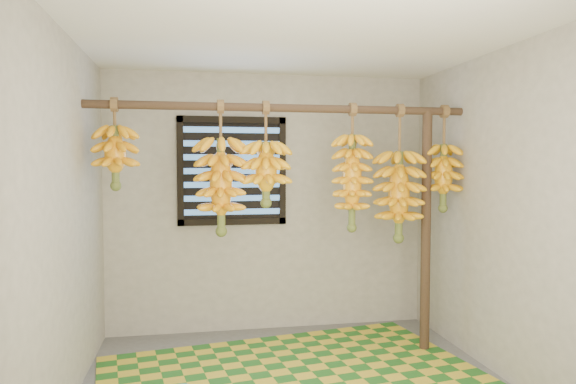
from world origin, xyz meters
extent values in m
cube|color=silver|center=(0.00, 0.00, 2.40)|extent=(3.00, 3.00, 0.01)
cube|color=gray|center=(0.00, 1.50, 1.20)|extent=(3.00, 0.01, 2.40)
cube|color=gray|center=(-1.50, 0.00, 1.20)|extent=(0.01, 3.00, 2.40)
cube|color=gray|center=(1.50, 0.00, 1.20)|extent=(0.01, 3.00, 2.40)
cube|color=black|center=(-0.35, 1.48, 1.50)|extent=(1.00, 0.04, 1.00)
cylinder|color=#412B1F|center=(0.00, 0.70, 2.00)|extent=(3.00, 0.06, 0.06)
cylinder|color=#412B1F|center=(1.20, 0.70, 1.00)|extent=(0.08, 0.08, 2.00)
cylinder|color=brown|center=(-1.27, 0.70, 1.92)|extent=(0.02, 0.02, 0.21)
cylinder|color=#4C5923|center=(-1.27, 0.70, 1.63)|extent=(0.06, 0.06, 0.42)
cylinder|color=brown|center=(-0.50, 0.70, 1.88)|extent=(0.02, 0.02, 0.30)
cylinder|color=#4C5923|center=(-0.50, 0.70, 1.41)|extent=(0.06, 0.06, 0.70)
cylinder|color=brown|center=(-0.15, 0.70, 1.87)|extent=(0.02, 0.02, 0.32)
cylinder|color=#4C5923|center=(-0.15, 0.70, 1.51)|extent=(0.06, 0.06, 0.46)
cylinder|color=brown|center=(0.55, 0.70, 1.90)|extent=(0.02, 0.02, 0.26)
cylinder|color=#4C5923|center=(0.55, 0.70, 1.43)|extent=(0.06, 0.06, 0.73)
cylinder|color=brown|center=(0.96, 0.70, 1.83)|extent=(0.02, 0.02, 0.39)
cylinder|color=#4C5923|center=(0.96, 0.70, 1.32)|extent=(0.06, 0.06, 0.70)
cylinder|color=brown|center=(1.35, 0.70, 1.86)|extent=(0.02, 0.02, 0.33)
cylinder|color=#4C5923|center=(1.35, 0.70, 1.47)|extent=(0.06, 0.06, 0.52)
camera|label=1|loc=(-0.72, -3.27, 1.55)|focal=32.00mm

